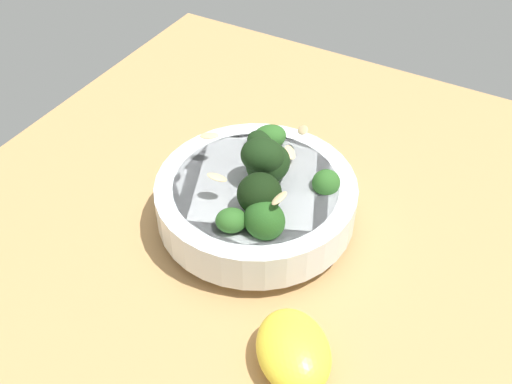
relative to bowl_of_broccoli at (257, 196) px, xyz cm
name	(u,v)px	position (x,y,z in cm)	size (l,w,h in cm)	color
ground_plane	(289,261)	(-4.12, 1.27, -5.43)	(69.47, 69.47, 3.67)	tan
bowl_of_broccoli	(257,196)	(0.00, 0.00, 0.00)	(18.54, 18.54, 10.03)	white
lemon_wedge	(293,351)	(-9.83, 12.01, -1.75)	(7.45, 5.58, 3.69)	yellow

